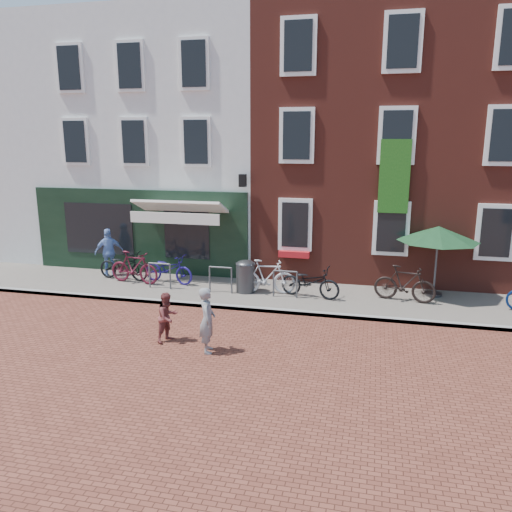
% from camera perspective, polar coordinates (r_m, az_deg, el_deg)
% --- Properties ---
extents(ground, '(80.00, 80.00, 0.00)m').
position_cam_1_polar(ground, '(14.16, 0.42, -6.36)').
color(ground, brown).
extents(sidewalk, '(24.00, 3.00, 0.10)m').
position_cam_1_polar(sidewalk, '(15.37, 5.32, -4.62)').
color(sidewalk, slate).
rests_on(sidewalk, ground).
extents(building_stucco, '(8.00, 8.00, 9.00)m').
position_cam_1_polar(building_stucco, '(21.53, -8.65, 12.45)').
color(building_stucco, silver).
rests_on(building_stucco, ground).
extents(building_brick_mid, '(6.00, 8.00, 10.00)m').
position_cam_1_polar(building_brick_mid, '(20.02, 10.83, 13.75)').
color(building_brick_mid, maroon).
rests_on(building_brick_mid, ground).
extents(filler_left, '(7.00, 8.00, 9.00)m').
position_cam_1_polar(filler_left, '(25.28, -24.98, 11.49)').
color(filler_left, silver).
rests_on(filler_left, ground).
extents(litter_bin, '(0.58, 0.58, 1.07)m').
position_cam_1_polar(litter_bin, '(15.49, -1.19, -2.10)').
color(litter_bin, '#3A3A3D').
rests_on(litter_bin, sidewalk).
extents(parasol, '(2.37, 2.37, 2.22)m').
position_cam_1_polar(parasol, '(15.75, 19.91, 2.67)').
color(parasol, '#4C4C4F').
rests_on(parasol, sidewalk).
extents(woman, '(0.52, 0.64, 1.52)m').
position_cam_1_polar(woman, '(11.47, -5.53, -7.20)').
color(woman, gray).
rests_on(woman, ground).
extents(boy, '(0.66, 0.72, 1.20)m').
position_cam_1_polar(boy, '(12.23, -9.94, -6.81)').
color(boy, brown).
rests_on(boy, ground).
extents(cafe_person, '(1.01, 0.87, 1.63)m').
position_cam_1_polar(cafe_person, '(18.03, -16.24, 0.43)').
color(cafe_person, '#7A9DDA').
rests_on(cafe_person, sidewalk).
extents(bicycle_0, '(1.86, 0.80, 0.95)m').
position_cam_1_polar(bicycle_0, '(17.42, -14.73, -1.06)').
color(bicycle_0, black).
rests_on(bicycle_0, sidewalk).
extents(bicycle_1, '(1.81, 0.72, 1.06)m').
position_cam_1_polar(bicycle_1, '(16.89, -13.59, -1.25)').
color(bicycle_1, '#4D101E').
rests_on(bicycle_1, sidewalk).
extents(bicycle_2, '(1.90, 0.99, 0.95)m').
position_cam_1_polar(bicycle_2, '(16.71, -9.84, -1.42)').
color(bicycle_2, navy).
rests_on(bicycle_2, sidewalk).
extents(bicycle_3, '(1.81, 0.72, 1.06)m').
position_cam_1_polar(bicycle_3, '(15.34, 1.22, -2.35)').
color(bicycle_3, '#BCBCBF').
rests_on(bicycle_3, sidewalk).
extents(bicycle_4, '(1.90, 0.99, 0.95)m').
position_cam_1_polar(bicycle_4, '(15.08, 6.13, -2.91)').
color(bicycle_4, black).
rests_on(bicycle_4, sidewalk).
extents(bicycle_5, '(1.82, 0.82, 1.06)m').
position_cam_1_polar(bicycle_5, '(15.24, 16.44, -3.01)').
color(bicycle_5, black).
rests_on(bicycle_5, sidewalk).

